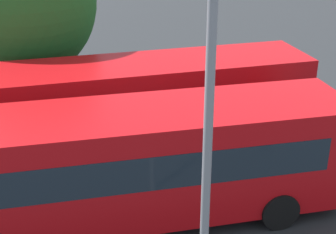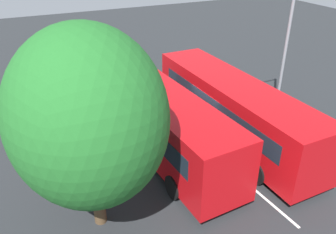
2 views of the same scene
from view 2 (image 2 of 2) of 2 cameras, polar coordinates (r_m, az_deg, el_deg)
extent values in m
plane|color=#232628|center=(17.95, 4.32, -3.47)|extent=(69.22, 69.22, 0.00)
cube|color=#B70C11|center=(17.50, 10.71, 1.56)|extent=(11.22, 2.77, 2.70)
cube|color=#19232D|center=(21.50, 2.12, 9.29)|extent=(0.17, 2.20, 1.13)
cube|color=#19232D|center=(16.70, 7.44, 1.73)|extent=(9.37, 0.31, 0.86)
cube|color=#19232D|center=(18.07, 13.93, 3.24)|extent=(9.37, 0.31, 0.86)
cube|color=black|center=(21.38, 2.11, 10.43)|extent=(0.15, 2.00, 0.32)
cube|color=black|center=(22.20, 2.00, 4.78)|extent=(0.16, 2.30, 0.36)
cylinder|color=black|center=(20.12, 1.70, 1.96)|extent=(1.01, 0.30, 1.00)
cylinder|color=black|center=(21.24, 7.38, 3.21)|extent=(1.01, 0.30, 1.00)
cylinder|color=black|center=(15.14, 14.63, -8.92)|extent=(1.01, 0.30, 1.00)
cylinder|color=black|center=(16.60, 20.97, -6.39)|extent=(1.01, 0.30, 1.00)
cube|color=#B70C11|center=(16.35, -1.57, 0.08)|extent=(11.30, 3.21, 2.70)
cube|color=#19232D|center=(20.73, -8.72, 8.24)|extent=(0.26, 2.20, 1.13)
cube|color=#19232D|center=(15.75, -5.52, 0.11)|extent=(9.36, 0.68, 0.86)
cube|color=#19232D|center=(16.73, 2.13, 2.01)|extent=(9.36, 0.68, 0.86)
cube|color=black|center=(20.60, -8.83, 9.41)|extent=(0.23, 2.00, 0.32)
cube|color=black|center=(21.45, -8.39, 3.60)|extent=(0.25, 2.30, 0.36)
cylinder|color=black|center=(19.44, -9.49, 0.54)|extent=(1.02, 0.34, 1.00)
cylinder|color=black|center=(20.22, -3.18, 2.05)|extent=(1.02, 0.34, 1.00)
cylinder|color=black|center=(13.94, 0.95, -11.55)|extent=(1.02, 0.34, 1.00)
cylinder|color=black|center=(15.01, 8.95, -8.62)|extent=(1.02, 0.34, 1.00)
cylinder|color=#232833|center=(23.66, -4.24, 5.78)|extent=(0.13, 0.13, 0.78)
cylinder|color=#232833|center=(23.68, -4.62, 5.78)|extent=(0.13, 0.13, 0.78)
cylinder|color=navy|center=(23.41, -4.49, 7.37)|extent=(0.43, 0.43, 0.62)
sphere|color=tan|center=(23.27, -4.53, 8.32)|extent=(0.21, 0.21, 0.21)
cylinder|color=gray|center=(19.71, 18.69, 9.23)|extent=(0.16, 0.16, 6.95)
cylinder|color=#4C3823|center=(12.77, -11.52, -12.86)|extent=(0.44, 0.44, 2.29)
ellipsoid|color=#1E6023|center=(10.95, -13.13, 0.04)|extent=(5.58, 5.02, 5.85)
cube|color=silver|center=(17.95, 4.32, -3.46)|extent=(14.11, 1.08, 0.01)
camera|label=1|loc=(23.12, 37.54, 18.58)|focal=52.18mm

